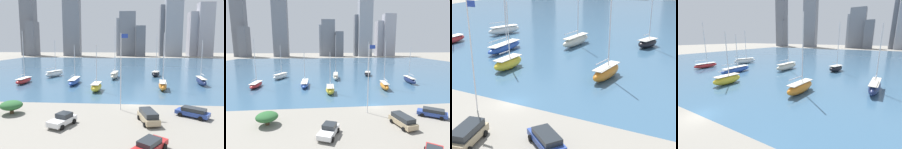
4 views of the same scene
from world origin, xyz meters
The scene contains 16 objects.
ground_plane centered at (0.00, 0.00, 0.00)m, with size 500.00×500.00×0.00m, color gray.
harbor_water centered at (0.00, 70.00, 0.00)m, with size 180.00×140.00×0.00m.
flag_pole centered at (-2.49, -3.64, 7.21)m, with size 1.24×0.14×13.41m.
yard_shrub centered at (-20.67, -7.09, 1.41)m, with size 3.60×3.60×2.19m.
distant_city_skyline centered at (-6.78, 169.27, 26.86)m, with size 182.41×21.42×73.96m.
sailboat_red centered at (-31.94, 20.25, 0.94)m, with size 2.66×8.07×15.21m.
sailboat_navy centered at (19.53, 21.86, 1.11)m, with size 2.59×9.42×12.53m.
sailboat_yellow centered at (-9.04, 11.29, 1.09)m, with size 2.65×6.75×11.34m.
sailboat_black centered at (8.65, 37.22, 1.03)m, with size 4.36×6.58×14.61m.
sailboat_cream centered at (-5.76, 31.44, 1.20)m, with size 2.97×10.31×16.99m.
sailboat_blue centered at (-16.78, 20.34, 0.92)m, with size 2.64×10.51×11.23m.
sailboat_white centered at (-27.36, 33.98, 1.12)m, with size 5.38×9.36×13.03m.
sailboat_orange centered at (7.58, 14.31, 1.15)m, with size 2.98×7.92×14.35m.
parked_suv_tan centered at (1.78, -9.73, 1.01)m, with size 3.13×5.38×1.88m.
parked_pickup_white centered at (-10.55, -11.67, 0.87)m, with size 3.60×4.88×1.74m.
parked_wagon_blue centered at (9.08, -6.69, 0.85)m, with size 5.33×4.59×1.56m.
Camera 2 is at (-11.60, -35.68, 13.33)m, focal length 28.00 mm.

